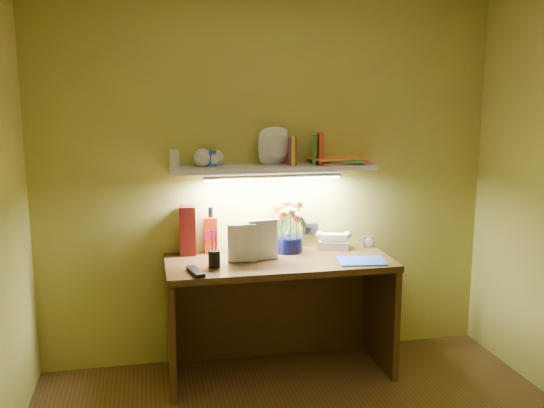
{
  "coord_description": "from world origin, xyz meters",
  "views": [
    {
      "loc": [
        -0.79,
        -2.35,
        1.77
      ],
      "look_at": [
        -0.01,
        1.35,
        1.07
      ],
      "focal_mm": 40.0,
      "sensor_mm": 36.0,
      "label": 1
    }
  ],
  "objects_px": {
    "desk": "(279,317)",
    "telephone": "(334,240)",
    "desk_clock": "(368,241)",
    "flower_bouquet": "(288,226)",
    "whisky_bottle": "(211,230)"
  },
  "relations": [
    {
      "from": "desk",
      "to": "desk_clock",
      "type": "relative_size",
      "value": 18.78
    },
    {
      "from": "telephone",
      "to": "whisky_bottle",
      "type": "xyz_separation_m",
      "value": [
        -0.81,
        0.06,
        0.09
      ]
    },
    {
      "from": "telephone",
      "to": "whisky_bottle",
      "type": "height_order",
      "value": "whisky_bottle"
    },
    {
      "from": "flower_bouquet",
      "to": "telephone",
      "type": "distance_m",
      "value": 0.33
    },
    {
      "from": "desk_clock",
      "to": "whisky_bottle",
      "type": "xyz_separation_m",
      "value": [
        -1.05,
        0.06,
        0.11
      ]
    },
    {
      "from": "desk",
      "to": "whisky_bottle",
      "type": "relative_size",
      "value": 4.68
    },
    {
      "from": "flower_bouquet",
      "to": "whisky_bottle",
      "type": "height_order",
      "value": "flower_bouquet"
    },
    {
      "from": "desk",
      "to": "telephone",
      "type": "bearing_deg",
      "value": 25.01
    },
    {
      "from": "telephone",
      "to": "whisky_bottle",
      "type": "bearing_deg",
      "value": -167.53
    },
    {
      "from": "telephone",
      "to": "whisky_bottle",
      "type": "relative_size",
      "value": 0.65
    },
    {
      "from": "desk",
      "to": "telephone",
      "type": "distance_m",
      "value": 0.63
    },
    {
      "from": "whisky_bottle",
      "to": "desk",
      "type": "bearing_deg",
      "value": -32.25
    },
    {
      "from": "desk",
      "to": "flower_bouquet",
      "type": "bearing_deg",
      "value": 61.64
    },
    {
      "from": "desk",
      "to": "whisky_bottle",
      "type": "height_order",
      "value": "whisky_bottle"
    },
    {
      "from": "desk",
      "to": "whisky_bottle",
      "type": "bearing_deg",
      "value": 147.75
    }
  ]
}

